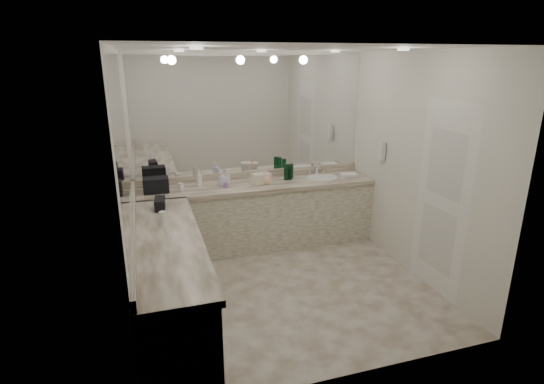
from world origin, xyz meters
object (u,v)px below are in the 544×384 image
object	(u,v)px
wall_phone	(382,151)
hand_towel	(349,175)
soap_bottle_a	(199,179)
soap_bottle_c	(265,177)
black_toiletry_bag	(156,186)
cream_cosmetic_case	(261,179)
soap_bottle_b	(223,179)
sink	(322,178)

from	to	relation	value
wall_phone	hand_towel	size ratio (longest dim) A/B	1.05
soap_bottle_a	soap_bottle_c	bearing A→B (deg)	-9.39
black_toiletry_bag	cream_cosmetic_case	world-z (taller)	black_toiletry_bag
black_toiletry_bag	hand_towel	size ratio (longest dim) A/B	1.36
wall_phone	black_toiletry_bag	distance (m)	2.93
hand_towel	soap_bottle_a	xyz separation A→B (m)	(-2.10, 0.13, 0.09)
soap_bottle_b	hand_towel	bearing A→B (deg)	-2.21
cream_cosmetic_case	soap_bottle_a	bearing A→B (deg)	157.73
cream_cosmetic_case	soap_bottle_c	distance (m)	0.05
sink	soap_bottle_a	distance (m)	1.71
wall_phone	hand_towel	distance (m)	0.66
soap_bottle_a	soap_bottle_b	xyz separation A→B (m)	(0.30, -0.06, -0.01)
wall_phone	soap_bottle_a	size ratio (longest dim) A/B	1.13
black_toiletry_bag	soap_bottle_b	world-z (taller)	soap_bottle_b
sink	black_toiletry_bag	distance (m)	2.26
black_toiletry_bag	cream_cosmetic_case	size ratio (longest dim) A/B	1.30
black_toiletry_bag	hand_towel	world-z (taller)	black_toiletry_bag
sink	soap_bottle_a	size ratio (longest dim) A/B	2.07
wall_phone	soap_bottle_a	xyz separation A→B (m)	(-2.31, 0.59, -0.34)
soap_bottle_c	wall_phone	bearing A→B (deg)	-17.08
soap_bottle_a	soap_bottle_b	size ratio (longest dim) A/B	1.11
sink	soap_bottle_a	bearing A→B (deg)	176.99
hand_towel	soap_bottle_b	xyz separation A→B (m)	(-1.80, 0.07, 0.08)
wall_phone	cream_cosmetic_case	xyz separation A→B (m)	(-1.51, 0.47, -0.38)
sink	hand_towel	size ratio (longest dim) A/B	1.93
soap_bottle_a	soap_bottle_b	world-z (taller)	soap_bottle_a
sink	soap_bottle_b	world-z (taller)	soap_bottle_b
soap_bottle_a	soap_bottle_c	world-z (taller)	soap_bottle_a
wall_phone	soap_bottle_c	xyz separation A→B (m)	(-1.46, 0.45, -0.36)
wall_phone	black_toiletry_bag	world-z (taller)	wall_phone
soap_bottle_a	soap_bottle_c	distance (m)	0.86
wall_phone	soap_bottle_a	bearing A→B (deg)	165.68
sink	soap_bottle_c	bearing A→B (deg)	-176.64
wall_phone	soap_bottle_b	world-z (taller)	wall_phone
cream_cosmetic_case	black_toiletry_bag	bearing A→B (deg)	165.42
soap_bottle_b	wall_phone	bearing A→B (deg)	-14.64
soap_bottle_b	soap_bottle_c	xyz separation A→B (m)	(0.55, -0.08, -0.00)
sink	black_toiletry_bag	world-z (taller)	black_toiletry_bag
soap_bottle_a	soap_bottle_c	size ratio (longest dim) A/B	1.14
sink	cream_cosmetic_case	size ratio (longest dim) A/B	1.84
sink	wall_phone	distance (m)	0.91
sink	black_toiletry_bag	size ratio (longest dim) A/B	1.42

